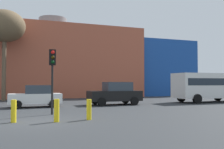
# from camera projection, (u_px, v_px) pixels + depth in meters

# --- Properties ---
(ground_plane) EXTENTS (200.00, 200.00, 0.00)m
(ground_plane) POSITION_uv_depth(u_px,v_px,m) (33.00, 122.00, 11.67)
(ground_plane) COLOR #2D3033
(building_backdrop) EXTENTS (40.65, 13.76, 11.14)m
(building_backdrop) POSITION_uv_depth(u_px,v_px,m) (53.00, 65.00, 36.36)
(building_backdrop) COLOR #B2563D
(building_backdrop) RESTS_ON ground_plane
(parked_car_2) EXTENTS (3.80, 1.87, 1.65)m
(parked_car_2) POSITION_uv_depth(u_px,v_px,m) (36.00, 96.00, 18.96)
(parked_car_2) COLOR white
(parked_car_2) RESTS_ON ground_plane
(parked_car_3) EXTENTS (4.35, 2.13, 1.88)m
(parked_car_3) POSITION_uv_depth(u_px,v_px,m) (115.00, 93.00, 21.10)
(parked_car_3) COLOR black
(parked_car_3) RESTS_ON ground_plane
(white_bus) EXTENTS (6.80, 2.62, 2.72)m
(white_bus) POSITION_uv_depth(u_px,v_px,m) (208.00, 85.00, 24.08)
(white_bus) COLOR white
(white_bus) RESTS_ON ground_plane
(traffic_light_island) EXTENTS (0.36, 0.36, 3.71)m
(traffic_light_island) POSITION_uv_depth(u_px,v_px,m) (52.00, 67.00, 14.46)
(traffic_light_island) COLOR black
(traffic_light_island) RESTS_ON ground_plane
(bare_tree_0) EXTENTS (4.14, 4.14, 9.37)m
(bare_tree_0) POSITION_uv_depth(u_px,v_px,m) (5.00, 27.00, 26.16)
(bare_tree_0) COLOR brown
(bare_tree_0) RESTS_ON ground_plane
(bollard_yellow_0) EXTENTS (0.24, 0.24, 1.05)m
(bollard_yellow_0) POSITION_uv_depth(u_px,v_px,m) (57.00, 111.00, 11.63)
(bollard_yellow_0) COLOR yellow
(bollard_yellow_0) RESTS_ON ground_plane
(bollard_yellow_1) EXTENTS (0.24, 0.24, 1.02)m
(bollard_yellow_1) POSITION_uv_depth(u_px,v_px,m) (14.00, 111.00, 11.46)
(bollard_yellow_1) COLOR yellow
(bollard_yellow_1) RESTS_ON ground_plane
(bollard_yellow_2) EXTENTS (0.24, 0.24, 0.99)m
(bollard_yellow_2) POSITION_uv_depth(u_px,v_px,m) (89.00, 109.00, 12.35)
(bollard_yellow_2) COLOR yellow
(bollard_yellow_2) RESTS_ON ground_plane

